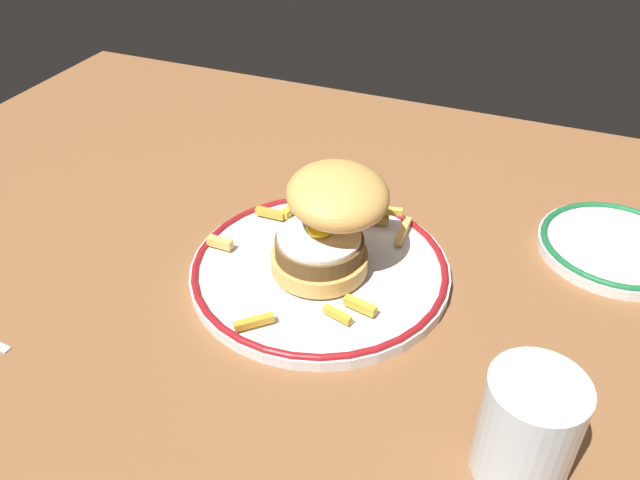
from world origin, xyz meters
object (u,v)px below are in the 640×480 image
(dinner_plate, at_px, (320,269))
(water_glass, at_px, (526,433))
(side_plate, at_px, (615,246))
(burger, at_px, (330,221))

(dinner_plate, bearing_deg, water_glass, -34.54)
(dinner_plate, distance_m, side_plate, 0.33)
(water_glass, xyz_separation_m, side_plate, (0.06, 0.32, -0.03))
(burger, height_order, water_glass, burger)
(dinner_plate, distance_m, water_glass, 0.28)
(dinner_plate, relative_size, side_plate, 1.64)
(burger, xyz_separation_m, water_glass, (0.22, -0.16, -0.03))
(burger, height_order, side_plate, burger)
(dinner_plate, xyz_separation_m, water_glass, (0.23, -0.16, 0.03))
(side_plate, bearing_deg, water_glass, -100.77)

